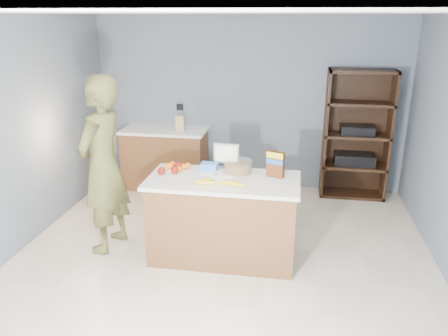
% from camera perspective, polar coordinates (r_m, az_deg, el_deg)
% --- Properties ---
extents(floor, '(4.50, 5.00, 0.02)m').
position_cam_1_polar(floor, '(4.60, -0.74, -13.29)').
color(floor, beige).
rests_on(floor, ground).
extents(walls, '(4.52, 5.02, 2.51)m').
position_cam_1_polar(walls, '(3.97, -0.84, 7.26)').
color(walls, slate).
rests_on(walls, ground).
extents(counter_peninsula, '(1.56, 0.76, 0.90)m').
position_cam_1_polar(counter_peninsula, '(4.66, -0.10, -7.01)').
color(counter_peninsula, brown).
rests_on(counter_peninsula, ground).
extents(back_cabinet, '(1.24, 0.62, 0.90)m').
position_cam_1_polar(back_cabinet, '(6.62, -7.62, 1.31)').
color(back_cabinet, brown).
rests_on(back_cabinet, ground).
extents(shelving_unit, '(0.90, 0.40, 1.80)m').
position_cam_1_polar(shelving_unit, '(6.43, 16.84, 3.92)').
color(shelving_unit, black).
rests_on(shelving_unit, ground).
extents(person, '(0.57, 0.77, 1.93)m').
position_cam_1_polar(person, '(4.83, -15.51, 0.27)').
color(person, brown).
rests_on(person, ground).
extents(knife_block, '(0.12, 0.10, 0.31)m').
position_cam_1_polar(knife_block, '(6.36, -5.73, 5.93)').
color(knife_block, tan).
rests_on(knife_block, back_cabinet).
extents(envelopes, '(0.38, 0.22, 0.00)m').
position_cam_1_polar(envelopes, '(4.57, -0.93, -0.89)').
color(envelopes, white).
rests_on(envelopes, counter_peninsula).
extents(bananas, '(0.53, 0.17, 0.05)m').
position_cam_1_polar(bananas, '(4.30, -0.67, -1.92)').
color(bananas, yellow).
rests_on(bananas, counter_peninsula).
extents(apples, '(0.22, 0.29, 0.08)m').
position_cam_1_polar(apples, '(4.68, -6.65, -0.02)').
color(apples, maroon).
rests_on(apples, counter_peninsula).
extents(oranges, '(0.27, 0.20, 0.06)m').
position_cam_1_polar(oranges, '(4.76, -6.05, 0.24)').
color(oranges, orange).
rests_on(oranges, counter_peninsula).
extents(blue_carton, '(0.19, 0.13, 0.08)m').
position_cam_1_polar(blue_carton, '(4.70, -1.92, 0.19)').
color(blue_carton, blue).
rests_on(blue_carton, counter_peninsula).
extents(salad_bowl, '(0.30, 0.30, 0.13)m').
position_cam_1_polar(salad_bowl, '(4.64, 1.84, 0.15)').
color(salad_bowl, '#267219').
rests_on(salad_bowl, counter_peninsula).
extents(tv, '(0.28, 0.12, 0.28)m').
position_cam_1_polar(tv, '(4.72, 0.30, 1.80)').
color(tv, silver).
rests_on(tv, counter_peninsula).
extents(cereal_box, '(0.19, 0.13, 0.27)m').
position_cam_1_polar(cereal_box, '(4.49, 6.76, 0.72)').
color(cereal_box, '#592B14').
rests_on(cereal_box, counter_peninsula).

